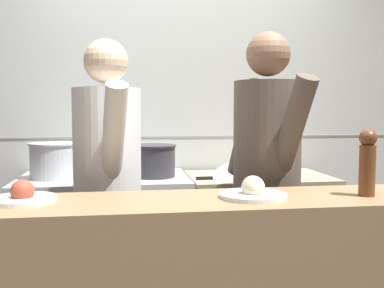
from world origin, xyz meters
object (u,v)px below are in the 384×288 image
object	(u,v)px
chefs_knife	(221,178)
pepper_mill	(367,161)
chef_sous	(267,180)
oven_range	(105,245)
mixing_bowl_steel	(226,169)
plated_dish_main	(23,196)
stock_pot	(53,160)
chef_head_cook	(108,187)
braising_pot	(153,160)
plated_dish_appetiser	(253,192)
sauce_pot	(103,162)

from	to	relation	value
chefs_knife	pepper_mill	distance (m)	1.20
chefs_knife	chef_sous	world-z (taller)	chef_sous
oven_range	chefs_knife	bearing A→B (deg)	-9.76
mixing_bowl_steel	pepper_mill	bearing A→B (deg)	-76.18
chefs_knife	plated_dish_main	size ratio (longest dim) A/B	1.57
stock_pot	chefs_knife	distance (m)	1.09
chef_sous	pepper_mill	bearing A→B (deg)	-80.92
pepper_mill	chef_head_cook	bearing A→B (deg)	150.14
braising_pot	chef_sous	distance (m)	0.85
chefs_knife	chef_head_cook	size ratio (longest dim) A/B	0.24
oven_range	plated_dish_appetiser	distance (m)	1.49
plated_dish_appetiser	braising_pot	bearing A→B (deg)	106.10
mixing_bowl_steel	plated_dish_main	world-z (taller)	plated_dish_main
oven_range	stock_pot	distance (m)	0.66
sauce_pot	plated_dish_main	world-z (taller)	sauce_pot
sauce_pot	chef_sous	xyz separation A→B (m)	(0.89, -0.68, -0.03)
mixing_bowl_steel	chefs_knife	bearing A→B (deg)	-114.23
stock_pot	mixing_bowl_steel	distance (m)	1.15
plated_dish_main	oven_range	bearing A→B (deg)	77.36
chefs_knife	chef_head_cook	distance (m)	0.86
oven_range	stock_pot	bearing A→B (deg)	-177.00
oven_range	braising_pot	xyz separation A→B (m)	(0.32, -0.04, 0.57)
plated_dish_appetiser	pepper_mill	world-z (taller)	pepper_mill
sauce_pot	stock_pot	bearing A→B (deg)	-177.66
mixing_bowl_steel	plated_dish_main	xyz separation A→B (m)	(-1.09, -1.18, 0.07)
plated_dish_main	braising_pot	bearing A→B (deg)	62.40
plated_dish_appetiser	chef_head_cook	bearing A→B (deg)	135.76
braising_pot	chefs_knife	bearing A→B (deg)	-11.20
mixing_bowl_steel	chef_sous	world-z (taller)	chef_sous
plated_dish_main	chef_sous	xyz separation A→B (m)	(1.15, 0.47, -0.04)
oven_range	pepper_mill	distance (m)	1.82
mixing_bowl_steel	chef_head_cook	xyz separation A→B (m)	(-0.78, -0.64, 0.01)
chefs_knife	sauce_pot	bearing A→B (deg)	170.57
oven_range	plated_dish_appetiser	xyz separation A→B (m)	(0.66, -1.21, 0.56)
oven_range	braising_pot	world-z (taller)	braising_pot
braising_pot	mixing_bowl_steel	world-z (taller)	braising_pot
braising_pot	pepper_mill	xyz separation A→B (m)	(0.82, -1.20, 0.12)
plated_dish_appetiser	oven_range	bearing A→B (deg)	118.55
pepper_mill	plated_dish_appetiser	bearing A→B (deg)	176.13
braising_pot	chef_head_cook	world-z (taller)	chef_head_cook
sauce_pot	chef_sous	size ratio (longest dim) A/B	0.14
stock_pot	mixing_bowl_steel	size ratio (longest dim) A/B	1.14
sauce_pot	chef_head_cook	world-z (taller)	chef_head_cook
chefs_knife	chef_sous	xyz separation A→B (m)	(0.13, -0.55, 0.07)
braising_pot	chef_head_cook	distance (m)	0.64
oven_range	plated_dish_main	distance (m)	1.31
braising_pot	mixing_bowl_steel	size ratio (longest dim) A/B	1.12
stock_pot	sauce_pot	bearing A→B (deg)	2.34
oven_range	chef_head_cook	size ratio (longest dim) A/B	0.64
stock_pot	pepper_mill	bearing A→B (deg)	-40.11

